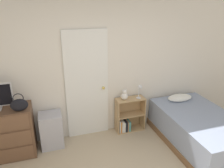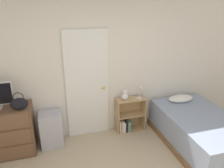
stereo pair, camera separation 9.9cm
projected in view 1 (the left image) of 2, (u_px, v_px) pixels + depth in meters
wall_back at (92, 71)px, 3.98m from camera, size 10.00×0.06×2.55m
door_closed at (87, 86)px, 3.99m from camera, size 0.79×0.09×2.03m
dresser at (3, 133)px, 3.57m from camera, size 0.98×0.47×0.87m
handbag at (19, 105)px, 3.34m from camera, size 0.26×0.10×0.29m
storage_bin at (51, 130)px, 3.88m from camera, size 0.39×0.36×0.63m
bookshelf at (128, 118)px, 4.37m from camera, size 0.57×0.25×0.69m
teddy_bear at (124, 95)px, 4.16m from camera, size 0.13×0.13×0.21m
desk_lamp at (140, 89)px, 4.18m from camera, size 0.10×0.10×0.28m
bed at (199, 129)px, 3.96m from camera, size 1.15×1.86×0.69m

